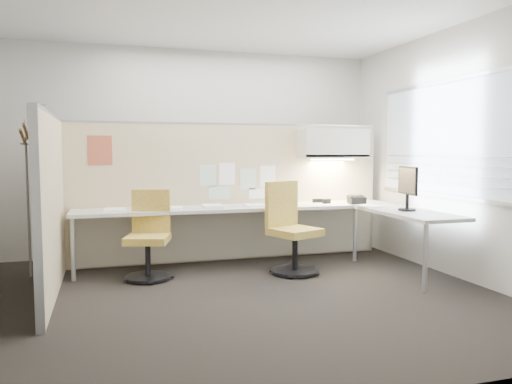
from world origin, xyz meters
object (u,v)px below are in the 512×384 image
object	(u,v)px
chair_left	(149,238)
monitor	(408,185)
desk	(269,217)
phone	(356,200)
chair_right	(290,231)

from	to	relation	value
chair_left	monitor	world-z (taller)	monitor
desk	chair_left	distance (m)	1.50
monitor	phone	size ratio (longest dim) A/B	2.19
chair_left	phone	size ratio (longest dim) A/B	4.21
chair_right	phone	world-z (taller)	chair_right
chair_right	chair_left	bearing A→B (deg)	149.99
chair_left	chair_right	bearing A→B (deg)	8.63
chair_right	monitor	distance (m)	1.43
desk	phone	world-z (taller)	phone
desk	chair_left	xyz separation A→B (m)	(-1.48, -0.21, -0.15)
desk	chair_right	xyz separation A→B (m)	(0.12, -0.42, -0.12)
phone	chair_left	bearing A→B (deg)	-168.78
monitor	chair_right	bearing A→B (deg)	81.23
chair_right	desk	bearing A→B (deg)	83.03
monitor	phone	world-z (taller)	monitor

